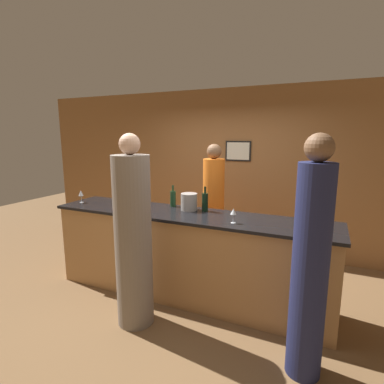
% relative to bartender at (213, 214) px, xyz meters
% --- Properties ---
extents(ground_plane, '(14.00, 14.00, 0.00)m').
position_rel_bartender_xyz_m(ground_plane, '(-0.07, -0.75, -0.90)').
color(ground_plane, brown).
extents(back_wall, '(8.00, 0.08, 2.80)m').
position_rel_bartender_xyz_m(back_wall, '(-0.07, 1.10, 0.51)').
color(back_wall, olive).
rests_on(back_wall, ground_plane).
extents(bar_counter, '(3.52, 0.72, 1.08)m').
position_rel_bartender_xyz_m(bar_counter, '(-0.07, -0.75, -0.36)').
color(bar_counter, '#B27F4C').
rests_on(bar_counter, ground_plane).
extents(bartender, '(0.30, 0.30, 1.90)m').
position_rel_bartender_xyz_m(bartender, '(0.00, 0.00, 0.00)').
color(bartender, orange).
rests_on(bartender, ground_plane).
extents(guest_0, '(0.39, 0.39, 2.03)m').
position_rel_bartender_xyz_m(guest_0, '(-0.35, -1.47, 0.05)').
color(guest_0, gray).
rests_on(guest_0, ground_plane).
extents(guest_1, '(0.29, 0.29, 2.03)m').
position_rel_bartender_xyz_m(guest_1, '(1.38, -1.49, 0.08)').
color(guest_1, '#1E234C').
rests_on(guest_1, ground_plane).
extents(wine_bottle_0, '(0.08, 0.08, 0.29)m').
position_rel_bartender_xyz_m(wine_bottle_0, '(-0.39, -0.49, 0.29)').
color(wine_bottle_0, '#19381E').
rests_on(wine_bottle_0, bar_counter).
extents(wine_bottle_1, '(0.08, 0.08, 0.32)m').
position_rel_bartender_xyz_m(wine_bottle_1, '(-1.12, -0.76, 0.31)').
color(wine_bottle_1, black).
rests_on(wine_bottle_1, bar_counter).
extents(wine_bottle_2, '(0.08, 0.08, 0.31)m').
position_rel_bartender_xyz_m(wine_bottle_2, '(0.09, -0.55, 0.30)').
color(wine_bottle_2, black).
rests_on(wine_bottle_2, bar_counter).
extents(ice_bucket, '(0.21, 0.21, 0.21)m').
position_rel_bartender_xyz_m(ice_bucket, '(-0.11, -0.58, 0.29)').
color(ice_bucket, '#9E9993').
rests_on(ice_bucket, bar_counter).
extents(wine_glass_0, '(0.08, 0.08, 0.17)m').
position_rel_bartender_xyz_m(wine_glass_0, '(1.30, -1.00, 0.31)').
color(wine_glass_0, silver).
rests_on(wine_glass_0, bar_counter).
extents(wine_glass_1, '(0.07, 0.07, 0.16)m').
position_rel_bartender_xyz_m(wine_glass_1, '(0.56, -0.91, 0.30)').
color(wine_glass_1, silver).
rests_on(wine_glass_1, bar_counter).
extents(wine_glass_2, '(0.07, 0.07, 0.18)m').
position_rel_bartender_xyz_m(wine_glass_2, '(-1.68, -0.82, 0.31)').
color(wine_glass_2, silver).
rests_on(wine_glass_2, bar_counter).
extents(wine_glass_3, '(0.06, 0.06, 0.17)m').
position_rel_bartender_xyz_m(wine_glass_3, '(-0.87, -0.89, 0.31)').
color(wine_glass_3, silver).
rests_on(wine_glass_3, bar_counter).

